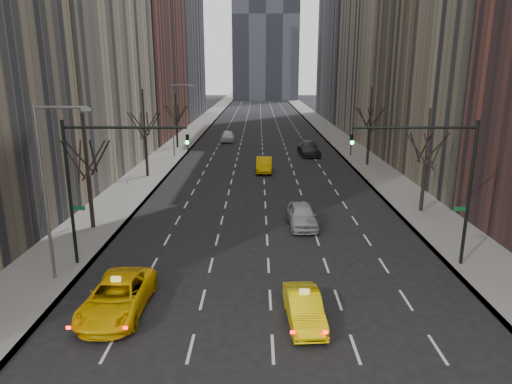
{
  "coord_description": "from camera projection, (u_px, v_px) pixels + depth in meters",
  "views": [
    {
      "loc": [
        -0.58,
        -11.78,
        10.61
      ],
      "look_at": [
        -0.72,
        14.93,
        3.5
      ],
      "focal_mm": 32.0,
      "sensor_mm": 36.0,
      "label": 1
    }
  ],
  "objects": [
    {
      "name": "far_taxi",
      "position": [
        264.0,
        165.0,
        49.4
      ],
      "size": [
        1.78,
        4.82,
        1.57
      ],
      "primitive_type": "imported",
      "rotation": [
        0.0,
        0.0,
        -0.02
      ],
      "color": "#E3A904",
      "rests_on": "ground"
    },
    {
      "name": "tree_rw_c",
      "position": [
        369.0,
        131.0,
        51.66
      ],
      "size": [
        3.36,
        3.5,
        8.74
      ],
      "color": "black",
      "rests_on": "ground"
    },
    {
      "name": "sidewalk_left",
      "position": [
        193.0,
        132.0,
        81.79
      ],
      "size": [
        4.5,
        320.0,
        0.15
      ],
      "primitive_type": "cube",
      "color": "slate",
      "rests_on": "ground"
    },
    {
      "name": "tree_lw_d",
      "position": [
        177.0,
        123.0,
        63.5
      ],
      "size": [
        3.36,
        3.5,
        7.36
      ],
      "color": "black",
      "rests_on": "ground"
    },
    {
      "name": "far_car_white",
      "position": [
        228.0,
        136.0,
        70.54
      ],
      "size": [
        2.13,
        5.0,
        1.68
      ],
      "primitive_type": "imported",
      "rotation": [
        0.0,
        0.0,
        0.03
      ],
      "color": "white",
      "rests_on": "ground"
    },
    {
      "name": "taxi_suv",
      "position": [
        117.0,
        297.0,
        20.52
      ],
      "size": [
        2.63,
        5.54,
        1.53
      ],
      "primitive_type": "imported",
      "rotation": [
        0.0,
        0.0,
        -0.02
      ],
      "color": "#FFC705",
      "rests_on": "ground"
    },
    {
      "name": "streetlight_far",
      "position": [
        175.0,
        113.0,
        56.2
      ],
      "size": [
        2.83,
        0.22,
        9.0
      ],
      "color": "slate",
      "rests_on": "ground"
    },
    {
      "name": "traffic_mast_right",
      "position": [
        440.0,
        170.0,
        24.24
      ],
      "size": [
        6.69,
        0.39,
        8.0
      ],
      "color": "black",
      "rests_on": "ground"
    },
    {
      "name": "tree_lw_b",
      "position": [
        88.0,
        177.0,
        30.6
      ],
      "size": [
        3.36,
        3.5,
        7.82
      ],
      "color": "black",
      "rests_on": "ground"
    },
    {
      "name": "taxi_sedan",
      "position": [
        304.0,
        308.0,
        19.74
      ],
      "size": [
        1.68,
        4.15,
        1.34
      ],
      "primitive_type": "imported",
      "rotation": [
        0.0,
        0.0,
        0.07
      ],
      "color": "yellow",
      "rests_on": "ground"
    },
    {
      "name": "tree_lw_c",
      "position": [
        145.0,
        138.0,
        45.98
      ],
      "size": [
        3.36,
        3.5,
        8.74
      ],
      "color": "black",
      "rests_on": "ground"
    },
    {
      "name": "far_suv_grey",
      "position": [
        309.0,
        148.0,
        59.2
      ],
      "size": [
        2.75,
        6.17,
        1.76
      ],
      "primitive_type": "imported",
      "rotation": [
        0.0,
        0.0,
        0.05
      ],
      "color": "#2A2A2F",
      "rests_on": "ground"
    },
    {
      "name": "sidewalk_right",
      "position": [
        330.0,
        132.0,
        81.67
      ],
      "size": [
        4.5,
        320.0,
        0.15
      ],
      "primitive_type": "cube",
      "color": "slate",
      "rests_on": "ground"
    },
    {
      "name": "traffic_mast_left",
      "position": [
        99.0,
        170.0,
        24.33
      ],
      "size": [
        6.69,
        0.39,
        8.0
      ],
      "color": "black",
      "rests_on": "ground"
    },
    {
      "name": "streetlight_near",
      "position": [
        50.0,
        176.0,
        22.38
      ],
      "size": [
        2.83,
        0.22,
        9.0
      ],
      "color": "slate",
      "rests_on": "ground"
    },
    {
      "name": "silver_sedan_ahead",
      "position": [
        302.0,
        215.0,
        31.95
      ],
      "size": [
        2.07,
        4.78,
        1.61
      ],
      "primitive_type": "imported",
      "rotation": [
        0.0,
        0.0,
        0.04
      ],
      "color": "#A3A5AB",
      "rests_on": "ground"
    },
    {
      "name": "tree_rw_b",
      "position": [
        425.0,
        165.0,
        34.35
      ],
      "size": [
        3.36,
        3.5,
        7.82
      ],
      "color": "black",
      "rests_on": "ground"
    }
  ]
}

